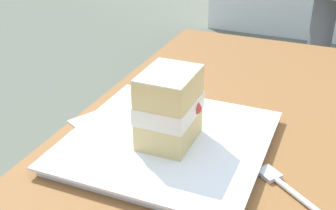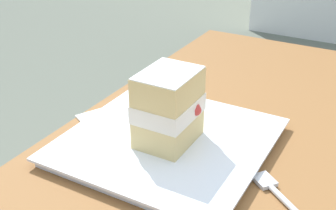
% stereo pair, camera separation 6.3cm
% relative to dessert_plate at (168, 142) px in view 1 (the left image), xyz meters
% --- Properties ---
extents(dessert_plate, '(0.29, 0.29, 0.02)m').
position_rel_dessert_plate_xyz_m(dessert_plate, '(0.00, 0.00, 0.00)').
color(dessert_plate, white).
rests_on(dessert_plate, patio_table).
extents(cake_slice, '(0.09, 0.09, 0.11)m').
position_rel_dessert_plate_xyz_m(cake_slice, '(0.01, 0.00, 0.06)').
color(cake_slice, '#E0C17A').
rests_on(cake_slice, dessert_plate).
extents(dessert_fork, '(0.12, 0.14, 0.01)m').
position_rel_dessert_plate_xyz_m(dessert_fork, '(0.05, 0.20, -0.00)').
color(dessert_fork, silver).
rests_on(dessert_fork, patio_table).
extents(paper_napkin, '(0.15, 0.13, 0.00)m').
position_rel_dessert_plate_xyz_m(paper_napkin, '(-0.04, -0.12, -0.01)').
color(paper_napkin, white).
rests_on(paper_napkin, patio_table).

